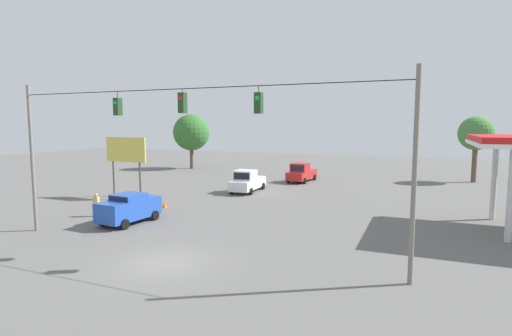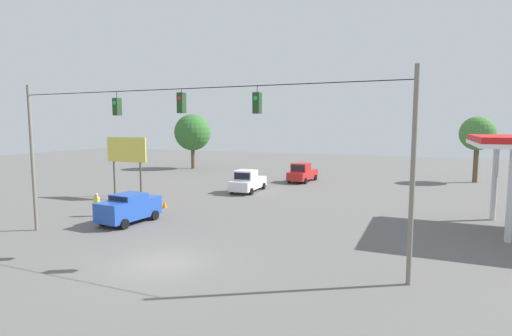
# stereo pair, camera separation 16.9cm
# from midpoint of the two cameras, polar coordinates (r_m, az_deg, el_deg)

# --- Properties ---
(ground_plane) EXTENTS (140.00, 140.00, 0.00)m
(ground_plane) POSITION_cam_midpoint_polar(r_m,az_deg,el_deg) (19.54, -12.89, -13.09)
(ground_plane) COLOR #605E5B
(overhead_signal_span) EXTENTS (21.42, 0.38, 8.72)m
(overhead_signal_span) POSITION_cam_midpoint_polar(r_m,az_deg,el_deg) (19.95, -10.21, 3.28)
(overhead_signal_span) COLOR slate
(overhead_signal_span) RESTS_ON ground_plane
(pickup_truck_red_withflow_deep) EXTENTS (2.41, 5.20, 2.12)m
(pickup_truck_red_withflow_deep) POSITION_cam_midpoint_polar(r_m,az_deg,el_deg) (45.17, 6.73, -0.72)
(pickup_truck_red_withflow_deep) COLOR red
(pickup_truck_red_withflow_deep) RESTS_ON ground_plane
(pickup_truck_white_withflow_far) EXTENTS (2.34, 5.35, 2.12)m
(pickup_truck_white_withflow_far) POSITION_cam_midpoint_polar(r_m,az_deg,el_deg) (38.19, -1.07, -1.95)
(pickup_truck_white_withflow_far) COLOR silver
(pickup_truck_white_withflow_far) RESTS_ON ground_plane
(sedan_blue_parked_shoulder) EXTENTS (2.37, 4.33, 1.93)m
(sedan_blue_parked_shoulder) POSITION_cam_midpoint_polar(r_m,az_deg,el_deg) (27.45, -17.51, -5.42)
(sedan_blue_parked_shoulder) COLOR #234CB2
(sedan_blue_parked_shoulder) RESTS_ON ground_plane
(traffic_cone_nearest) EXTENTS (0.38, 0.38, 0.56)m
(traffic_cone_nearest) POSITION_cam_midpoint_polar(r_m,az_deg,el_deg) (27.12, -19.80, -7.21)
(traffic_cone_nearest) COLOR orange
(traffic_cone_nearest) RESTS_ON ground_plane
(traffic_cone_second) EXTENTS (0.38, 0.38, 0.56)m
(traffic_cone_second) POSITION_cam_midpoint_polar(r_m,az_deg,el_deg) (29.30, -16.07, -6.09)
(traffic_cone_second) COLOR orange
(traffic_cone_second) RESTS_ON ground_plane
(traffic_cone_third) EXTENTS (0.38, 0.38, 0.56)m
(traffic_cone_third) POSITION_cam_midpoint_polar(r_m,az_deg,el_deg) (31.70, -12.78, -5.07)
(traffic_cone_third) COLOR orange
(traffic_cone_third) RESTS_ON ground_plane
(roadside_billboard) EXTENTS (4.17, 0.16, 5.31)m
(roadside_billboard) POSITION_cam_midpoint_polar(r_m,az_deg,el_deg) (36.70, -17.89, 1.99)
(roadside_billboard) COLOR #4C473D
(roadside_billboard) RESTS_ON ground_plane
(pedestrian) EXTENTS (0.40, 0.28, 1.63)m
(pedestrian) POSITION_cam_midpoint_polar(r_m,az_deg,el_deg) (30.23, -21.64, -4.89)
(pedestrian) COLOR #2D334C
(pedestrian) RESTS_ON ground_plane
(tree_horizon_left) EXTENTS (5.25, 5.25, 7.90)m
(tree_horizon_left) POSITION_cam_midpoint_polar(r_m,az_deg,el_deg) (58.79, -8.98, 5.03)
(tree_horizon_left) COLOR brown
(tree_horizon_left) RESTS_ON ground_plane
(tree_horizon_right) EXTENTS (3.75, 3.75, 7.32)m
(tree_horizon_right) POSITION_cam_midpoint_polar(r_m,az_deg,el_deg) (50.36, 29.17, 4.27)
(tree_horizon_right) COLOR brown
(tree_horizon_right) RESTS_ON ground_plane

